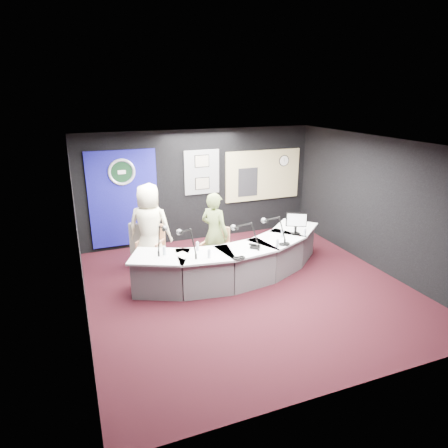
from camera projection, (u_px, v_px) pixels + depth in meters
name	position (u px, v px, depth m)	size (l,w,h in m)	color
ground	(248.00, 288.00, 7.84)	(6.00, 6.00, 0.00)	black
ceiling	(251.00, 144.00, 6.94)	(6.00, 6.00, 0.02)	silver
wall_back	(200.00, 186.00, 10.04)	(6.00, 0.02, 2.80)	black
wall_front	(355.00, 293.00, 4.74)	(6.00, 0.02, 2.80)	black
wall_left	(79.00, 241.00, 6.36)	(0.02, 6.00, 2.80)	black
wall_right	(379.00, 204.00, 8.42)	(0.02, 6.00, 2.80)	black
broadcast_desk	(235.00, 260.00, 8.19)	(4.50, 1.90, 0.75)	silver
backdrop_panel	(124.00, 199.00, 9.41)	(1.60, 0.05, 2.30)	navy
agency_seal	(122.00, 172.00, 9.17)	(0.63, 0.63, 0.07)	silver
seal_center	(122.00, 172.00, 9.17)	(0.48, 0.48, 0.01)	black
pinboard	(202.00, 172.00, 9.92)	(0.90, 0.04, 1.10)	slate
framed_photo_upper	(202.00, 161.00, 9.80)	(0.34, 0.02, 0.27)	#7F715C
framed_photo_lower	(202.00, 183.00, 9.98)	(0.34, 0.02, 0.27)	#7F715C
booth_window_frame	(263.00, 175.00, 10.57)	(2.12, 0.06, 1.32)	tan
booth_glow	(263.00, 175.00, 10.56)	(2.00, 0.02, 1.20)	#FFC8A1
equipment_rack	(248.00, 182.00, 10.43)	(0.55, 0.02, 0.75)	black
wall_clock	(284.00, 161.00, 10.63)	(0.28, 0.28, 0.01)	white
armchair_left	(151.00, 250.00, 8.57)	(0.48, 0.48, 0.85)	tan
armchair_right	(215.00, 248.00, 8.40)	(0.59, 0.59, 1.05)	tan
draped_jacket	(141.00, 240.00, 8.63)	(0.50, 0.10, 0.70)	gray
person_man	(150.00, 227.00, 8.41)	(0.92, 0.60, 1.88)	#FBF2C9
person_woman	(215.00, 233.00, 8.29)	(0.63, 0.41, 1.73)	olive
computer_monitor	(296.00, 220.00, 8.49)	(0.46, 0.03, 0.31)	black
desk_phone	(255.00, 247.00, 7.81)	(0.18, 0.15, 0.05)	black
headphones_near	(284.00, 244.00, 7.98)	(0.20, 0.20, 0.03)	black
headphones_far	(239.00, 258.00, 7.32)	(0.21, 0.21, 0.03)	black
paper_stack	(183.00, 255.00, 7.48)	(0.22, 0.32, 0.00)	white
notepad	(214.00, 258.00, 7.34)	(0.20, 0.29, 0.00)	white
boom_mic_a	(162.00, 235.00, 7.63)	(0.38, 0.68, 0.60)	black
boom_mic_b	(187.00, 239.00, 7.46)	(0.26, 0.72, 0.60)	black
boom_mic_c	(246.00, 233.00, 7.78)	(0.43, 0.66, 0.60)	black
boom_mic_d	(274.00, 226.00, 8.16)	(0.31, 0.71, 0.60)	black
water_bottles	(242.00, 243.00, 7.81)	(3.08, 0.53, 0.18)	silver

